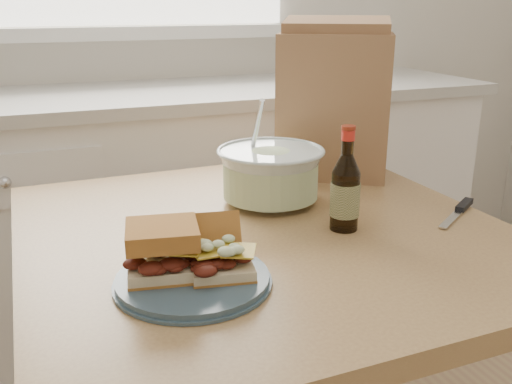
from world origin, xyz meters
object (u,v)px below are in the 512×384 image
object	(u,v)px
dining_table	(264,279)
paper_bag	(333,106)
beer_bottle	(345,191)
coleslaw_bowl	(270,176)
plate	(193,280)

from	to	relation	value
dining_table	paper_bag	xyz separation A→B (m)	(0.31, 0.29, 0.30)
beer_bottle	paper_bag	distance (m)	0.41
dining_table	beer_bottle	size ratio (longest dim) A/B	4.57
coleslaw_bowl	paper_bag	distance (m)	0.31
plate	beer_bottle	size ratio (longest dim) A/B	1.18
coleslaw_bowl	beer_bottle	size ratio (longest dim) A/B	1.14
paper_bag	beer_bottle	bearing A→B (deg)	-82.74
coleslaw_bowl	paper_bag	xyz separation A→B (m)	(0.24, 0.15, 0.12)
paper_bag	coleslaw_bowl	bearing A→B (deg)	-115.30
dining_table	plate	bearing A→B (deg)	-138.73
dining_table	beer_bottle	xyz separation A→B (m)	(0.15, -0.06, 0.20)
coleslaw_bowl	beer_bottle	world-z (taller)	coleslaw_bowl
plate	dining_table	bearing A→B (deg)	42.22
beer_bottle	paper_bag	bearing A→B (deg)	43.55
coleslaw_bowl	paper_bag	size ratio (longest dim) A/B	0.67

